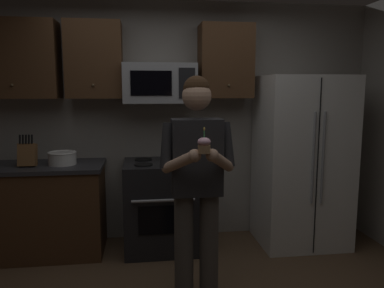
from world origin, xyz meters
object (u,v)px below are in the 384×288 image
(knife_block, at_px, (27,154))
(bowl_large_white, at_px, (62,158))
(refrigerator, at_px, (302,161))
(cupcake, at_px, (204,145))
(oven_range, at_px, (162,205))
(person, at_px, (197,177))
(microwave, at_px, (160,83))

(knife_block, relative_size, bowl_large_white, 1.15)
(refrigerator, bearing_deg, cupcake, -134.21)
(refrigerator, bearing_deg, oven_range, 178.50)
(oven_range, xyz_separation_m, refrigerator, (1.50, -0.04, 0.44))
(person, bearing_deg, refrigerator, 37.62)
(microwave, xyz_separation_m, cupcake, (0.22, -1.47, -0.43))
(refrigerator, bearing_deg, microwave, 173.97)
(refrigerator, bearing_deg, knife_block, 179.80)
(oven_range, distance_m, bowl_large_white, 1.11)
(oven_range, distance_m, refrigerator, 1.56)
(oven_range, relative_size, person, 0.53)
(microwave, height_order, refrigerator, microwave)
(knife_block, distance_m, cupcake, 2.03)
(person, bearing_deg, cupcake, -90.00)
(refrigerator, xyz_separation_m, bowl_large_white, (-2.48, 0.05, 0.09))
(refrigerator, height_order, bowl_large_white, refrigerator)
(refrigerator, relative_size, person, 1.02)
(oven_range, distance_m, knife_block, 1.42)
(refrigerator, bearing_deg, person, -142.38)
(refrigerator, xyz_separation_m, person, (-1.28, -0.99, 0.10))
(microwave, xyz_separation_m, person, (0.22, -1.14, -0.72))
(oven_range, bearing_deg, bowl_large_white, 179.57)
(microwave, height_order, cupcake, microwave)
(person, height_order, cupcake, person)
(oven_range, bearing_deg, refrigerator, -1.50)
(person, distance_m, cupcake, 0.44)
(microwave, distance_m, knife_block, 1.47)
(cupcake, bearing_deg, person, 90.00)
(refrigerator, distance_m, cupcake, 1.88)
(cupcake, bearing_deg, microwave, 98.52)
(bowl_large_white, bearing_deg, person, -40.77)
(bowl_large_white, relative_size, cupcake, 1.60)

